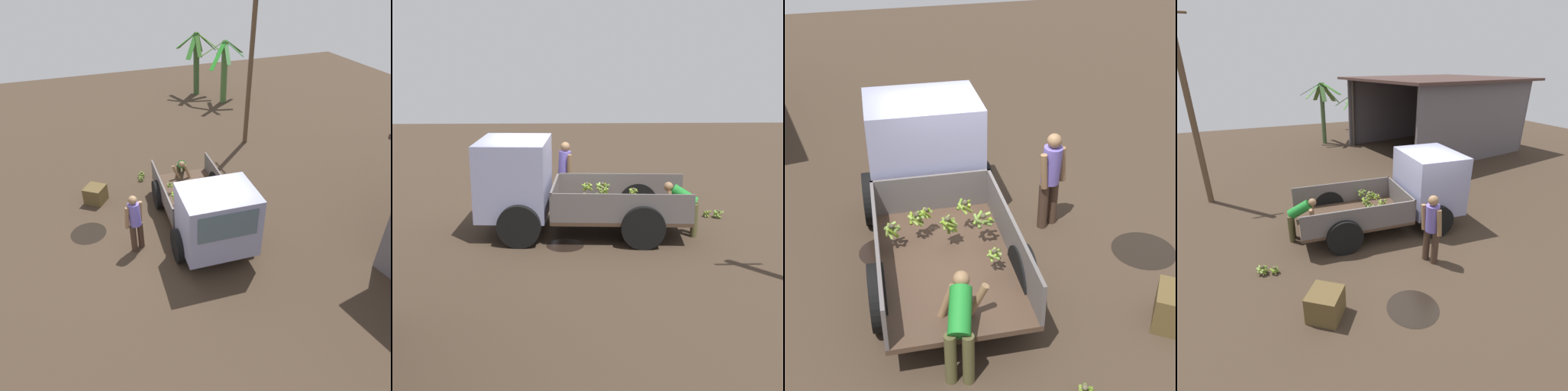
{
  "view_description": "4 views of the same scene",
  "coord_description": "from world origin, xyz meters",
  "views": [
    {
      "loc": [
        7.81,
        -2.63,
        7.19
      ],
      "look_at": [
        -0.07,
        0.26,
        1.6
      ],
      "focal_mm": 35.0,
      "sensor_mm": 36.0,
      "label": 1
    },
    {
      "loc": [
        -0.59,
        12.36,
        4.04
      ],
      "look_at": [
        -0.89,
        1.62,
        1.13
      ],
      "focal_mm": 50.0,
      "sensor_mm": 36.0,
      "label": 2
    },
    {
      "loc": [
        -7.7,
        1.88,
        5.3
      ],
      "look_at": [
        -1.03,
        0.04,
        1.19
      ],
      "focal_mm": 50.0,
      "sensor_mm": 36.0,
      "label": 3
    },
    {
      "loc": [
        -3.99,
        -6.55,
        4.41
      ],
      "look_at": [
        -1.22,
        0.2,
        1.25
      ],
      "focal_mm": 28.0,
      "sensor_mm": 36.0,
      "label": 4
    }
  ],
  "objects": [
    {
      "name": "mud_patch_1",
      "position": [
        -0.41,
        1.49,
        0.0
      ],
      "size": [
        0.8,
        0.8,
        0.01
      ],
      "primitive_type": "cylinder",
      "color": "black",
      "rests_on": "ground"
    },
    {
      "name": "cargo_truck",
      "position": [
        0.27,
        0.59,
        1.11
      ],
      "size": [
        4.72,
        2.41,
        2.12
      ],
      "rotation": [
        0.0,
        0.0,
        -0.06
      ],
      "color": "#463325",
      "rests_on": "ground"
    },
    {
      "name": "wooden_crate_0",
      "position": [
        -3.13,
        -2.13,
        0.28
      ],
      "size": [
        0.84,
        0.84,
        0.56
      ],
      "primitive_type": "cube",
      "rotation": [
        0.0,
        0.0,
        5.66
      ],
      "color": "brown",
      "rests_on": "ground"
    },
    {
      "name": "person_foreground_visitor",
      "position": [
        -0.38,
        -1.36,
        0.96
      ],
      "size": [
        0.44,
        0.58,
        1.74
      ],
      "rotation": [
        0.0,
        0.0,
        3.55
      ],
      "color": "#3F2C21",
      "rests_on": "ground"
    },
    {
      "name": "banana_bunch_on_ground_1",
      "position": [
        -4.15,
        -0.35,
        0.12
      ],
      "size": [
        0.27,
        0.27,
        0.21
      ],
      "color": "#443E2C",
      "rests_on": "ground"
    },
    {
      "name": "banana_bunch_on_ground_0",
      "position": [
        -3.89,
        -0.44,
        0.1
      ],
      "size": [
        0.23,
        0.21,
        0.18
      ],
      "color": "brown",
      "rests_on": "ground"
    },
    {
      "name": "mud_patch_0",
      "position": [
        -1.51,
        -2.59,
        0.0
      ],
      "size": [
        1.04,
        1.04,
        0.01
      ],
      "primitive_type": "cylinder",
      "color": "black",
      "rests_on": "ground"
    },
    {
      "name": "ground",
      "position": [
        0.0,
        0.0,
        0.0
      ],
      "size": [
        36.0,
        36.0,
        0.0
      ],
      "primitive_type": "plane",
      "color": "#3D2F23"
    },
    {
      "name": "person_worker_loading",
      "position": [
        -3.05,
        0.85,
        0.72
      ],
      "size": [
        0.8,
        0.7,
        1.19
      ],
      "rotation": [
        0.0,
        0.0,
        -0.29
      ],
      "color": "#4C4828",
      "rests_on": "ground"
    }
  ]
}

